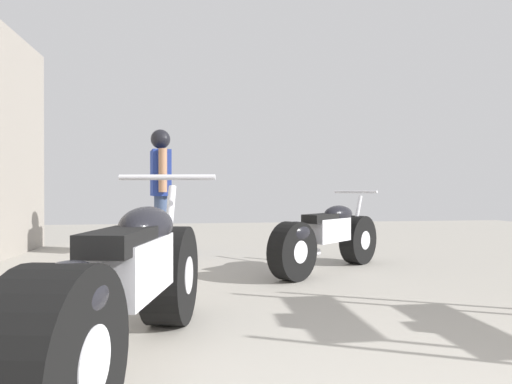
% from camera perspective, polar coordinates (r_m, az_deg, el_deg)
% --- Properties ---
extents(ground_plane, '(16.01, 16.01, 0.00)m').
position_cam_1_polar(ground_plane, '(3.93, 4.21, -12.97)').
color(ground_plane, '#9E998E').
extents(motorcycle_maroon_cruiser, '(0.77, 2.15, 1.00)m').
position_cam_1_polar(motorcycle_maroon_cruiser, '(2.29, -16.15, -12.13)').
color(motorcycle_maroon_cruiser, black).
rests_on(motorcycle_maroon_cruiser, ground_plane).
extents(motorcycle_black_naked, '(1.58, 1.38, 0.89)m').
position_cam_1_polar(motorcycle_black_naked, '(4.88, 9.23, -5.93)').
color(motorcycle_black_naked, black).
rests_on(motorcycle_black_naked, ground_plane).
extents(mechanic_in_blue, '(0.32, 0.68, 1.73)m').
position_cam_1_polar(mechanic_in_blue, '(6.13, -12.36, 1.55)').
color(mechanic_in_blue, '#384766').
rests_on(mechanic_in_blue, ground_plane).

